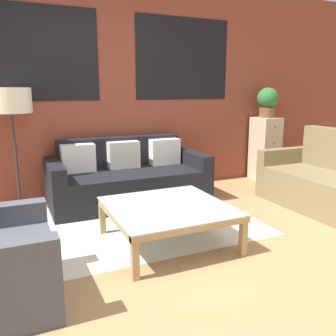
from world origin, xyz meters
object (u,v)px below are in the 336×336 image
couch_dark (128,179)px  coffee_table (168,210)px  potted_plant (268,101)px  settee_vintage (334,184)px  drawer_cabinet (265,149)px  floor_lamp (11,104)px

couch_dark → coffee_table: (-0.07, -1.38, 0.03)m
couch_dark → potted_plant: (2.31, 0.21, 0.93)m
couch_dark → coffee_table: couch_dark is taller
settee_vintage → coffee_table: (-2.14, -0.06, 0.01)m
couch_dark → settee_vintage: bearing=-32.6°
coffee_table → drawer_cabinet: size_ratio=1.08×
coffee_table → floor_lamp: (-1.19, 1.57, 0.90)m
settee_vintage → potted_plant: bearing=81.0°
couch_dark → drawer_cabinet: (2.31, 0.21, 0.20)m
settee_vintage → floor_lamp: (-3.33, 1.52, 0.91)m
coffee_table → floor_lamp: floor_lamp is taller
floor_lamp → drawer_cabinet: bearing=0.3°
floor_lamp → potted_plant: 3.58m
floor_lamp → potted_plant: (3.58, 0.02, -0.01)m
couch_dark → potted_plant: potted_plant is taller
potted_plant → couch_dark: bearing=-174.9°
settee_vintage → potted_plant: (0.24, 1.53, 0.90)m
couch_dark → floor_lamp: bearing=171.3°
settee_vintage → coffee_table: size_ratio=1.60×
coffee_table → floor_lamp: 2.17m
coffee_table → potted_plant: bearing=33.7°
settee_vintage → drawer_cabinet: 1.56m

